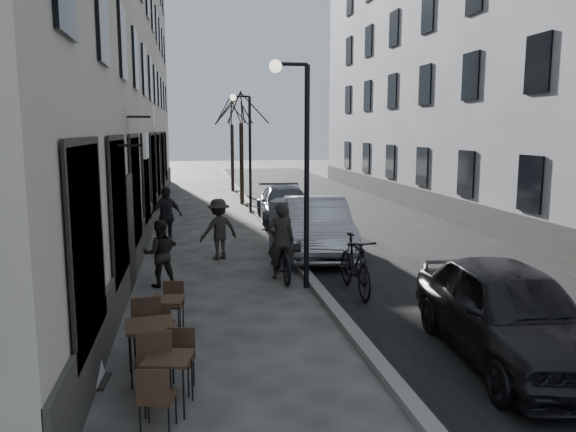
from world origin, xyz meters
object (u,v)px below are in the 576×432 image
object	(u,v)px
streetlamp_far	(246,140)
car_near	(509,312)
tree_near	(241,107)
sign_board	(93,357)
car_far	(285,205)
tree_far	(232,111)
pedestrian_mid	(219,229)
bicycle	(281,255)
utility_cabinet	(282,225)
bistro_set_a	(169,378)
streetlamp_near	(299,150)
bistro_set_c	(167,314)
pedestrian_far	(166,216)
bistro_set_b	(150,345)
pedestrian_near	(160,253)
car_mid	(316,226)
moped	(355,265)

from	to	relation	value
streetlamp_far	car_near	size ratio (longest dim) A/B	1.11
tree_near	sign_board	bearing A→B (deg)	-101.44
sign_board	car_far	bearing A→B (deg)	73.05
tree_far	pedestrian_mid	xyz separation A→B (m)	(-1.72, -17.75, -3.81)
sign_board	bicycle	xyz separation A→B (m)	(3.57, 5.25, 0.18)
streetlamp_far	utility_cabinet	distance (m)	8.21
bistro_set_a	car_near	size ratio (longest dim) A/B	0.33
streetlamp_near	bistro_set_a	world-z (taller)	streetlamp_near
bistro_set_c	pedestrian_far	distance (m)	8.06
car_far	tree_near	bearing A→B (deg)	102.76
tree_far	bistro_set_a	xyz separation A→B (m)	(-2.80, -26.27, -4.22)
tree_far	bistro_set_b	distance (m)	25.81
utility_cabinet	pedestrian_mid	world-z (taller)	pedestrian_mid
pedestrian_near	car_near	world-z (taller)	car_near
car_mid	moped	world-z (taller)	car_mid
utility_cabinet	bicycle	world-z (taller)	utility_cabinet
streetlamp_near	bistro_set_c	size ratio (longest dim) A/B	3.56
tree_near	bistro_set_a	world-z (taller)	tree_near
car_near	utility_cabinet	bearing A→B (deg)	109.01
streetlamp_far	car_near	world-z (taller)	streetlamp_far
streetlamp_near	pedestrian_mid	distance (m)	4.31
tree_near	pedestrian_near	distance (m)	15.15
tree_far	car_near	xyz separation A→B (m)	(2.40, -25.53, -3.88)
bicycle	car_mid	xyz separation A→B (m)	(1.45, 2.50, 0.25)
streetlamp_far	moped	distance (m)	12.94
sign_board	car_near	xyz separation A→B (m)	(6.31, -0.22, 0.39)
bicycle	pedestrian_mid	bearing A→B (deg)	-60.03
streetlamp_far	car_near	bearing A→B (deg)	-81.49
tree_far	bistro_set_b	size ratio (longest dim) A/B	3.32
bistro_set_b	bicycle	world-z (taller)	bicycle
bistro_set_c	utility_cabinet	size ratio (longest dim) A/B	0.94
car_mid	bistro_set_a	bearing A→B (deg)	-108.41
streetlamp_far	utility_cabinet	world-z (taller)	streetlamp_far
pedestrian_mid	pedestrian_far	bearing A→B (deg)	-78.35
streetlamp_near	bistro_set_b	bearing A→B (deg)	-125.24
bistro_set_c	car_near	size ratio (longest dim) A/B	0.31
pedestrian_far	car_far	xyz separation A→B (m)	(4.36, 3.46, -0.22)
pedestrian_mid	car_mid	distance (m)	2.84
bistro_set_a	bistro_set_b	xyz separation A→B (m)	(-0.29, 0.99, 0.07)
bistro_set_a	pedestrian_mid	size ratio (longest dim) A/B	0.87
bistro_set_b	tree_far	bearing A→B (deg)	75.19
moped	tree_far	bearing A→B (deg)	92.48
tree_near	pedestrian_far	xyz separation A→B (m)	(-3.25, -9.59, -3.73)
streetlamp_near	car_mid	world-z (taller)	streetlamp_near
streetlamp_near	moped	size ratio (longest dim) A/B	2.32
sign_board	bicycle	world-z (taller)	bicycle
streetlamp_near	car_mid	size ratio (longest dim) A/B	1.02
bistro_set_b	utility_cabinet	world-z (taller)	utility_cabinet
pedestrian_near	pedestrian_far	bearing A→B (deg)	-98.58
bistro_set_c	car_mid	xyz separation A→B (m)	(4.04, 6.07, 0.40)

